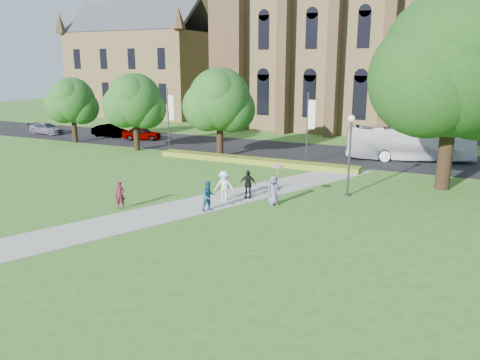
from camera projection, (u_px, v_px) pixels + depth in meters
The scene contains 23 objects.
ground at pixel (197, 208), 27.83m from camera, with size 160.00×160.00×0.00m, color #2F6A1F.
road at pixel (301, 152), 45.39m from camera, with size 160.00×10.00×0.02m, color black.
footpath at pixel (205, 203), 28.71m from camera, with size 3.20×30.00×0.04m, color #B2B2A8.
flower_hedge at pixel (254, 161), 40.19m from camera, with size 18.00×1.40×0.45m, color #AA9222.
cathedral at pixel (437, 23), 55.44m from camera, with size 52.60×18.25×28.00m.
building_west at pixel (145, 58), 76.49m from camera, with size 22.00×14.00×18.30m.
streetlamp at pixel (350, 146), 29.65m from camera, with size 0.44×0.44×5.24m.
large_tree at pixel (455, 63), 30.10m from camera, with size 9.60×9.60×13.20m.
street_tree_0 at pixel (135, 101), 45.12m from camera, with size 5.20×5.20×7.50m.
street_tree_1 at pixel (220, 99), 41.77m from camera, with size 5.60×5.60×8.05m.
street_tree_2 at pixel (72, 100), 49.80m from camera, with size 4.80×4.80×6.95m.
banner_pole_0 at pixel (309, 124), 39.48m from camera, with size 0.70×0.10×6.00m.
banner_pole_1 at pixel (169, 116), 45.25m from camera, with size 0.70×0.10×6.00m.
tour_coach at pixel (409, 143), 41.13m from camera, with size 2.52×10.79×3.00m, color white.
car_0 at pixel (142, 133), 52.34m from camera, with size 1.70×4.24×1.44m, color gray.
car_1 at pixel (109, 131), 54.47m from camera, with size 1.50×4.31×1.42m, color gray.
car_2 at pixel (46, 129), 56.71m from camera, with size 1.82×4.47×1.30m, color gray.
pedestrian_0 at pixel (120, 195), 27.48m from camera, with size 0.58×0.38×1.60m, color #551324.
pedestrian_1 at pixel (209, 196), 26.98m from camera, with size 0.86×0.67×1.77m, color navy.
pedestrian_2 at pixel (224, 186), 28.97m from camera, with size 1.23×0.71×1.90m, color silver.
pedestrian_3 at pixel (248, 184), 29.62m from camera, with size 1.05×0.44×1.80m, color black.
pedestrian_4 at pixel (274, 190), 28.26m from camera, with size 0.86×0.56×1.76m, color slate.
parasol at pixel (278, 171), 27.99m from camera, with size 0.71×0.71×0.62m, color #E6A2A9.
Camera 1 is at (13.62, -22.98, 8.39)m, focal length 35.00 mm.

